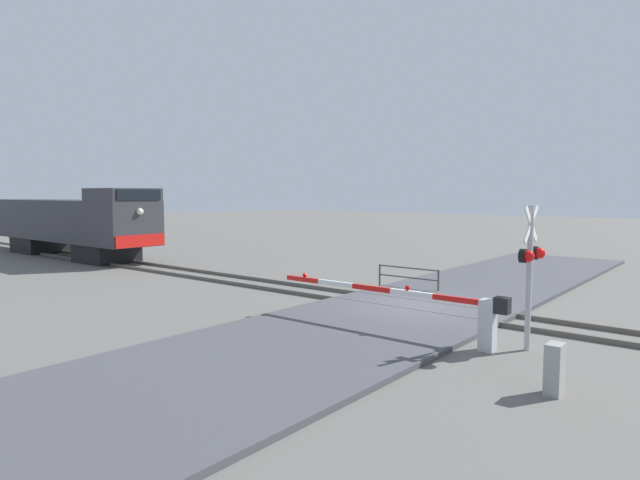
{
  "coord_description": "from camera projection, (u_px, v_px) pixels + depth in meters",
  "views": [
    {
      "loc": [
        -16.1,
        -8.78,
        3.89
      ],
      "look_at": [
        -0.78,
        3.65,
        2.19
      ],
      "focal_mm": 30.42,
      "sensor_mm": 36.0,
      "label": 1
    }
  ],
  "objects": [
    {
      "name": "ground_plane",
      "position": [
        418.0,
        309.0,
        18.3
      ],
      "size": [
        160.0,
        160.0,
        0.0
      ],
      "primitive_type": "plane",
      "color": "#605E59"
    },
    {
      "name": "rail_track_left",
      "position": [
        408.0,
        310.0,
        17.74
      ],
      "size": [
        0.08,
        80.0,
        0.15
      ],
      "primitive_type": "cube",
      "color": "#59544C",
      "rests_on": "ground_plane"
    },
    {
      "name": "rail_track_right",
      "position": [
        428.0,
        303.0,
        18.85
      ],
      "size": [
        0.08,
        80.0,
        0.15
      ],
      "primitive_type": "cube",
      "color": "#59544C",
      "rests_on": "ground_plane"
    },
    {
      "name": "road_surface",
      "position": [
        418.0,
        307.0,
        18.29
      ],
      "size": [
        36.0,
        6.17,
        0.14
      ],
      "primitive_type": "cube",
      "color": "#47474C",
      "rests_on": "ground_plane"
    },
    {
      "name": "locomotive",
      "position": [
        72.0,
        222.0,
        33.05
      ],
      "size": [
        3.02,
        15.41,
        4.17
      ],
      "color": "black",
      "rests_on": "ground_plane"
    },
    {
      "name": "crossing_signal",
      "position": [
        531.0,
        262.0,
        13.27
      ],
      "size": [
        1.18,
        0.33,
        3.62
      ],
      "color": "#ADADB2",
      "rests_on": "ground_plane"
    },
    {
      "name": "crossing_gate",
      "position": [
        448.0,
        310.0,
        14.0
      ],
      "size": [
        0.36,
        7.2,
        1.4
      ],
      "color": "silver",
      "rests_on": "ground_plane"
    },
    {
      "name": "utility_cabinet",
      "position": [
        555.0,
        369.0,
        10.45
      ],
      "size": [
        0.44,
        0.3,
        1.01
      ],
      "primitive_type": "cube",
      "color": "#999993",
      "rests_on": "ground_plane"
    },
    {
      "name": "guard_railing",
      "position": [
        408.0,
        275.0,
        21.74
      ],
      "size": [
        0.08,
        2.76,
        0.95
      ],
      "color": "#4C4742",
      "rests_on": "ground_plane"
    }
  ]
}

